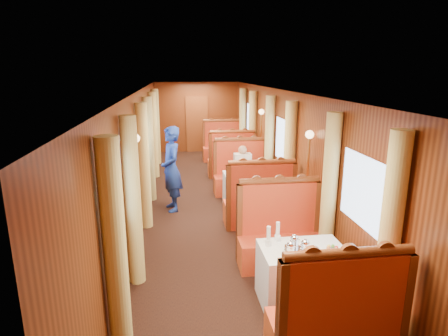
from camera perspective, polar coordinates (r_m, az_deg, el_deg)
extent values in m
cube|color=brown|center=(13.71, -4.13, 6.65)|extent=(0.80, 0.04, 2.00)
cube|color=white|center=(5.04, 11.75, -15.75)|extent=(1.05, 0.72, 0.75)
cube|color=#B31713|center=(3.88, 17.98, -18.02)|extent=(1.30, 0.12, 0.80)
cylinder|color=brown|center=(3.66, 18.53, -12.19)|extent=(1.23, 0.10, 0.10)
cube|color=#B31713|center=(5.90, 8.63, -12.47)|extent=(1.30, 0.55, 0.45)
cube|color=#B31713|center=(5.84, 8.29, -6.05)|extent=(1.30, 0.12, 0.80)
cylinder|color=brown|center=(5.70, 8.45, -1.91)|extent=(1.23, 0.10, 0.10)
cube|color=white|center=(8.13, 3.77, -3.45)|extent=(1.05, 0.72, 0.75)
cube|color=#B31713|center=(7.31, 5.20, -6.86)|extent=(1.30, 0.55, 0.45)
cube|color=#B31713|center=(6.91, 5.70, -2.67)|extent=(1.30, 0.12, 0.80)
cylinder|color=brown|center=(6.79, 5.79, 0.88)|extent=(1.23, 0.10, 0.10)
cube|color=#B31713|center=(9.07, 2.60, -2.51)|extent=(1.30, 0.55, 0.45)
cube|color=#B31713|center=(9.11, 2.41, 1.65)|extent=(1.30, 0.12, 0.80)
cylinder|color=brown|center=(9.02, 2.44, 4.37)|extent=(1.23, 0.10, 0.10)
cube|color=white|center=(11.47, 0.41, 1.94)|extent=(1.05, 0.72, 0.75)
cube|color=#B31713|center=(10.59, 1.11, 0.02)|extent=(1.30, 0.55, 0.45)
cube|color=#B31713|center=(10.24, 1.30, 3.11)|extent=(1.30, 0.12, 0.80)
cylinder|color=brown|center=(10.16, 1.32, 5.54)|extent=(1.23, 0.10, 0.10)
cube|color=#B31713|center=(12.42, -0.19, 2.22)|extent=(1.30, 0.55, 0.45)
cube|color=#B31713|center=(12.51, -0.32, 5.23)|extent=(1.30, 0.12, 0.80)
cylinder|color=brown|center=(12.45, -0.32, 7.22)|extent=(1.23, 0.10, 0.10)
cube|color=silver|center=(4.78, 11.23, -12.26)|extent=(0.41, 0.36, 0.01)
cylinder|color=white|center=(4.89, 16.16, -11.90)|extent=(0.21, 0.21, 0.01)
cylinder|color=white|center=(4.84, 6.76, -11.25)|extent=(0.08, 0.08, 0.08)
cylinder|color=white|center=(4.78, 6.81, -9.82)|extent=(0.05, 0.05, 0.18)
cylinder|color=white|center=(4.97, 8.15, -10.55)|extent=(0.08, 0.08, 0.08)
cylinder|color=white|center=(4.92, 8.21, -9.15)|extent=(0.05, 0.05, 0.18)
cylinder|color=silver|center=(8.00, 3.90, -0.45)|extent=(0.06, 0.06, 0.14)
cylinder|color=silver|center=(11.42, 0.54, 4.16)|extent=(0.06, 0.06, 0.14)
cylinder|color=#E5D275|center=(3.77, -16.19, -13.15)|extent=(0.22, 0.22, 2.35)
cylinder|color=#E5D275|center=(5.19, -13.71, -5.16)|extent=(0.22, 0.22, 2.35)
cylinder|color=#E5D275|center=(4.30, 23.86, -10.28)|extent=(0.22, 0.22, 2.35)
cylinder|color=#E5D275|center=(5.59, 15.72, -3.86)|extent=(0.22, 0.22, 2.35)
cylinder|color=#E5D275|center=(7.04, -12.11, 0.16)|extent=(0.22, 0.22, 2.35)
cylinder|color=#E5D275|center=(8.56, -11.32, 2.75)|extent=(0.22, 0.22, 2.35)
cylinder|color=#E5D275|center=(7.34, 9.89, 0.86)|extent=(0.22, 0.22, 2.35)
cylinder|color=#E5D275|center=(8.81, 6.91, 3.26)|extent=(0.22, 0.22, 2.35)
cylinder|color=#E5D275|center=(10.46, -10.67, 4.92)|extent=(0.22, 0.22, 2.35)
cylinder|color=#E5D275|center=(12.00, -10.29, 6.16)|extent=(0.22, 0.22, 2.35)
cylinder|color=#E5D275|center=(10.66, 4.36, 5.31)|extent=(0.22, 0.22, 2.35)
cylinder|color=#E5D275|center=(12.18, 2.87, 6.50)|extent=(0.22, 0.22, 2.35)
cylinder|color=#BF8C3F|center=(6.19, -12.84, -4.32)|extent=(0.04, 0.04, 1.85)
sphere|color=#FFD18C|center=(5.95, -13.36, 4.41)|extent=(0.14, 0.14, 0.14)
cylinder|color=#BF8C3F|center=(6.53, 12.45, -3.29)|extent=(0.04, 0.04, 1.85)
sphere|color=#FFD18C|center=(6.31, 12.92, 5.00)|extent=(0.14, 0.14, 0.14)
cylinder|color=#BF8C3F|center=(9.56, -11.01, 2.46)|extent=(0.04, 0.04, 1.85)
sphere|color=#FFD18C|center=(9.41, -11.29, 8.16)|extent=(0.14, 0.14, 0.14)
cylinder|color=#BF8C3F|center=(9.78, 5.60, 2.94)|extent=(0.04, 0.04, 1.85)
sphere|color=#FFD18C|center=(9.64, 5.74, 8.51)|extent=(0.14, 0.14, 0.14)
imported|color=navy|center=(7.89, -8.02, -0.17)|extent=(0.57, 0.74, 1.80)
cube|color=beige|center=(8.78, 2.82, 0.47)|extent=(0.40, 0.24, 0.55)
sphere|color=tan|center=(8.70, 2.85, 2.77)|extent=(0.20, 0.20, 0.20)
cube|color=beige|center=(8.67, 3.00, -1.28)|extent=(0.36, 0.30, 0.14)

